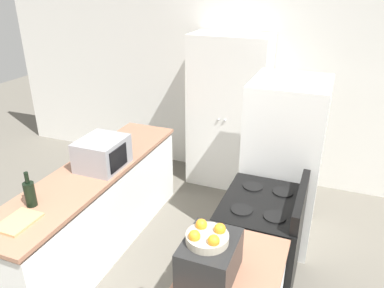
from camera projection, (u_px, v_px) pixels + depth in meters
The scene contains 10 objects.
wall_back at pixel (236, 81), 4.90m from camera, with size 7.00×0.06×2.60m.
counter_left at pixel (97, 210), 3.72m from camera, with size 0.60×2.44×0.89m.
pantry_cabinet at pixel (228, 113), 4.76m from camera, with size 0.96×0.57×1.95m.
stove at pixel (259, 244), 3.20m from camera, with size 0.66×0.80×1.05m.
refrigerator at pixel (283, 163), 3.74m from camera, with size 0.73×0.79×1.69m.
microwave at pixel (102, 153), 3.52m from camera, with size 0.40×0.45×0.29m.
wine_bottle at pixel (30, 193), 2.93m from camera, with size 0.09×0.09×0.30m.
toaster_oven at pixel (210, 259), 2.22m from camera, with size 0.32×0.39×0.25m.
fruit_bowl at pixel (207, 236), 2.15m from camera, with size 0.25×0.25×0.10m.
cutting_board at pixel (18, 222), 2.75m from camera, with size 0.22×0.30×0.02m.
Camera 1 is at (1.23, -1.24, 2.54)m, focal length 35.00 mm.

